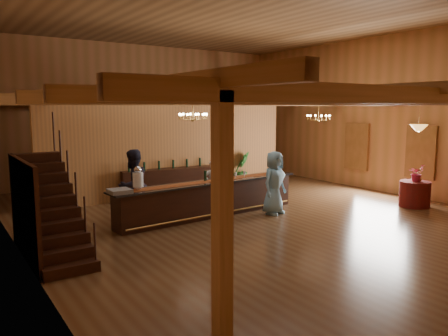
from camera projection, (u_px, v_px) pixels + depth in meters
floor at (246, 213)px, 12.55m from camera, size 14.00×14.00×0.00m
ceiling at (248, 14)px, 11.79m from camera, size 14.00×14.00×0.00m
wall_back at (145, 114)px, 17.92m from camera, size 12.00×0.10×5.50m
wall_left at (11, 120)px, 8.85m from camera, size 0.10×14.00×5.50m
wall_right at (382, 115)px, 15.49m from camera, size 0.10×14.00×5.50m
beam_grid at (236, 99)px, 12.52m from camera, size 11.90×13.90×0.39m
support_posts at (258, 159)px, 11.92m from camera, size 9.20×10.20×3.20m
partition_wall at (174, 150)px, 14.93m from camera, size 9.00×0.18×3.10m
window_right_front at (421, 152)px, 14.31m from camera, size 0.12×1.05×1.75m
window_right_back at (357, 146)px, 16.45m from camera, size 0.12×1.05×1.75m
staircase at (52, 208)px, 8.79m from camera, size 1.00×2.80×2.00m
backroom_boxes at (155, 172)px, 16.83m from camera, size 4.10×0.60×1.10m
tasting_bar at (210, 198)px, 12.12m from camera, size 5.90×1.14×0.99m
beverage_dispenser at (138, 179)px, 10.74m from camera, size 0.26×0.26×0.60m
glass_rack_tray at (120, 191)px, 10.38m from camera, size 0.50×0.50×0.10m
raffle_drum at (277, 168)px, 13.52m from camera, size 0.34×0.24×0.30m
bar_bottle_0 at (205, 176)px, 12.07m from camera, size 0.07×0.07×0.30m
bar_bottle_1 at (219, 174)px, 12.36m from camera, size 0.07×0.07×0.30m
bar_bottle_2 at (221, 174)px, 12.40m from camera, size 0.07×0.07×0.30m
backbar_shelf at (174, 183)px, 14.65m from camera, size 3.56×0.99×0.99m
round_table at (415, 194)px, 13.29m from camera, size 0.90×0.90×0.78m
chandelier_left at (193, 116)px, 12.35m from camera, size 0.80×0.80×0.60m
chandelier_right at (318, 117)px, 15.12m from camera, size 0.80×0.80×0.69m
pendant_lamp at (419, 128)px, 13.01m from camera, size 0.52×0.52×0.90m
bartender at (213, 184)px, 12.99m from camera, size 0.61×0.48×1.46m
staff_second at (133, 186)px, 11.52m from camera, size 1.13×1.02×1.92m
guest at (274, 183)px, 12.29m from camera, size 1.00×0.79×1.79m
floor_plant at (241, 170)px, 16.35m from camera, size 0.80×0.66×1.38m
table_flowers at (416, 173)px, 13.18m from camera, size 0.49×0.43×0.52m
table_vase at (419, 177)px, 13.18m from camera, size 0.16×0.16×0.29m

